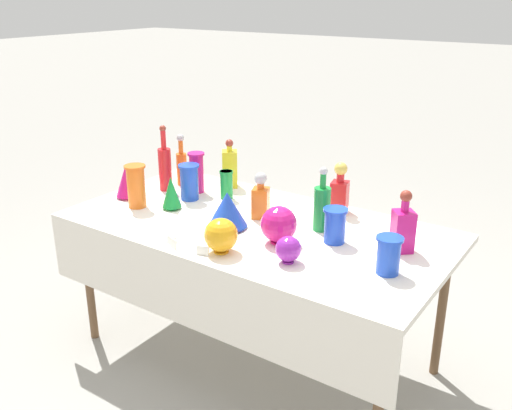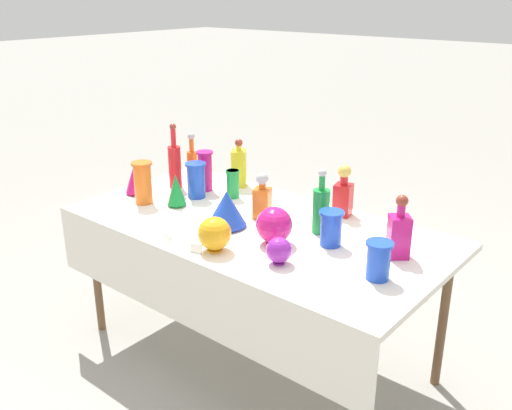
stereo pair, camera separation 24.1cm
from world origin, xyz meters
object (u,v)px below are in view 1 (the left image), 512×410
slender_vase_3 (189,181)px  slender_vase_5 (226,184)px  tall_bottle_0 (165,166)px  tall_bottle_1 (182,165)px  round_bowl_0 (221,235)px  fluted_vase_2 (126,181)px  square_decanter_0 (261,198)px  square_decanter_3 (340,191)px  fluted_vase_0 (171,192)px  slender_vase_0 (335,224)px  slender_vase_1 (136,185)px  cardboard_box_behind_left (360,263)px  slender_vase_2 (197,171)px  tall_bottle_2 (322,207)px  square_decanter_1 (403,227)px  fluted_vase_1 (227,209)px  round_bowl_2 (279,224)px  slender_vase_4 (389,254)px  round_bowl_1 (288,249)px  square_decanter_2 (230,167)px

slender_vase_3 → slender_vase_5: size_ratio=1.25×
tall_bottle_0 → tall_bottle_1: tall_bottle_0 is taller
round_bowl_0 → fluted_vase_2: bearing=163.1°
square_decanter_0 → square_decanter_3: bearing=44.5°
fluted_vase_0 → slender_vase_0: bearing=6.6°
slender_vase_1 → cardboard_box_behind_left: slender_vase_1 is taller
fluted_vase_0 → round_bowl_0: 0.61m
slender_vase_2 → fluted_vase_2: 0.39m
tall_bottle_0 → tall_bottle_2: bearing=-0.7°
fluted_vase_0 → fluted_vase_2: size_ratio=0.96×
cardboard_box_behind_left → slender_vase_1: bearing=-121.0°
tall_bottle_1 → fluted_vase_2: 0.36m
fluted_vase_0 → square_decanter_1: bearing=9.1°
square_decanter_0 → fluted_vase_1: 0.21m
slender_vase_0 → slender_vase_5: slender_vase_0 is taller
slender_vase_3 → round_bowl_2: bearing=-16.5°
cardboard_box_behind_left → slender_vase_4: bearing=-62.3°
tall_bottle_0 → round_bowl_1: 1.15m
square_decanter_0 → square_decanter_3: square_decanter_3 is taller
square_decanter_0 → slender_vase_5: size_ratio=1.52×
slender_vase_3 → slender_vase_4: 1.26m
square_decanter_0 → fluted_vase_0: square_decanter_0 is taller
tall_bottle_0 → round_bowl_2: size_ratio=2.17×
slender_vase_1 → slender_vase_3: (0.15, 0.25, -0.02)m
tall_bottle_0 → slender_vase_4: 1.48m
slender_vase_0 → slender_vase_3: size_ratio=0.83×
round_bowl_0 → round_bowl_1: 0.31m
slender_vase_5 → tall_bottle_2: bearing=-8.4°
square_decanter_0 → round_bowl_1: 0.52m
fluted_vase_1 → slender_vase_3: bearing=153.8°
tall_bottle_2 → round_bowl_1: bearing=-82.4°
tall_bottle_1 → slender_vase_5: bearing=-6.7°
slender_vase_4 → round_bowl_1: slender_vase_4 is taller
square_decanter_0 → tall_bottle_0: bearing=176.1°
slender_vase_0 → slender_vase_5: bearing=166.1°
fluted_vase_2 → square_decanter_1: bearing=7.7°
tall_bottle_0 → square_decanter_1: bearing=-0.8°
tall_bottle_1 → fluted_vase_2: (-0.10, -0.35, -0.03)m
square_decanter_3 → square_decanter_1: bearing=-30.8°
square_decanter_3 → fluted_vase_0: square_decanter_3 is taller
tall_bottle_0 → slender_vase_0: tall_bottle_0 is taller
fluted_vase_2 → slender_vase_4: bearing=-1.3°
slender_vase_3 → tall_bottle_2: bearing=2.2°
tall_bottle_1 → tall_bottle_0: bearing=-96.9°
slender_vase_2 → round_bowl_1: bearing=-27.9°
square_decanter_2 → slender_vase_3: square_decanter_2 is taller
slender_vase_2 → fluted_vase_0: 0.29m
slender_vase_1 → fluted_vase_2: (-0.15, 0.07, -0.03)m
slender_vase_4 → cardboard_box_behind_left: (-0.64, 1.22, -0.72)m
slender_vase_4 → slender_vase_5: slender_vase_4 is taller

